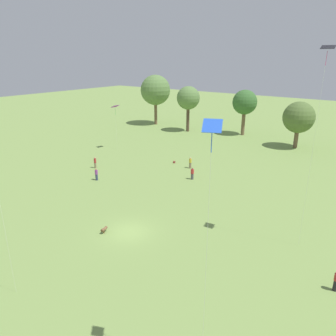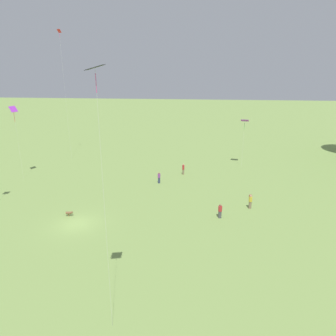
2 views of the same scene
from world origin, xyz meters
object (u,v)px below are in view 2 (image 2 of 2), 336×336
object	(u,v)px
person_3	(250,202)
kite_4	(61,47)
picnic_bag_0	(250,196)
person_1	(183,169)
person_4	(159,178)
kite_1	(245,121)
kite_5	(14,112)
kite_3	(96,83)
dog_1	(69,213)
person_0	(220,211)

from	to	relation	value
person_3	kite_4	bearing A→B (deg)	-13.09
person_3	picnic_bag_0	distance (m)	3.58
person_1	person_4	world-z (taller)	person_1
kite_1	kite_5	distance (m)	35.46
kite_3	dog_1	bearing A→B (deg)	-110.87
person_4	picnic_bag_0	xyz separation A→B (m)	(4.19, 12.68, -0.68)
kite_1	kite_3	size ratio (longest dim) A/B	0.47
person_0	kite_1	world-z (taller)	kite_1
person_0	kite_1	distance (m)	21.44
dog_1	picnic_bag_0	distance (m)	23.14
person_1	kite_1	distance (m)	12.97
person_0	picnic_bag_0	distance (m)	7.74
person_3	kite_1	xyz separation A→B (m)	(-16.85, 1.10, 6.88)
person_4	kite_4	distance (m)	27.80
person_1	kite_1	bearing A→B (deg)	-139.87
kite_3	kite_5	bearing A→B (deg)	-103.55
person_1	person_3	world-z (taller)	person_1
kite_1	kite_4	size ratio (longest dim) A/B	0.37
person_0	kite_4	size ratio (longest dim) A/B	0.08
picnic_bag_0	kite_5	bearing A→B (deg)	-97.35
person_3	kite_1	distance (m)	18.24
person_1	kite_3	bearing A→B (deg)	96.21
kite_1	dog_1	distance (m)	31.42
person_0	kite_3	xyz separation A→B (m)	(16.95, -8.41, 15.40)
kite_1	kite_4	distance (m)	32.87
person_0	picnic_bag_0	world-z (taller)	person_0
kite_3	kite_5	size ratio (longest dim) A/B	1.56
kite_1	dog_1	xyz separation A→B (m)	(20.73, -22.44, -7.35)
person_1	kite_4	world-z (taller)	kite_4
person_3	kite_1	bearing A→B (deg)	-74.49
person_1	picnic_bag_0	xyz separation A→B (m)	(8.31, 9.28, -0.74)
person_3	person_4	xyz separation A→B (m)	(-7.65, -12.08, -0.02)
person_1	kite_5	world-z (taller)	kite_5
kite_3	person_1	bearing A→B (deg)	-147.07
person_3	dog_1	bearing A→B (deg)	29.54
kite_5	person_4	bearing A→B (deg)	-18.08
person_1	kite_1	xyz separation A→B (m)	(-5.08, 9.78, 6.85)
person_4	kite_4	bearing A→B (deg)	-98.75
person_1	kite_4	size ratio (longest dim) A/B	0.08
kite_1	kite_3	xyz separation A→B (m)	(36.64, -13.36, 8.49)
person_3	picnic_bag_0	bearing A→B (deg)	-80.64
person_0	person_1	world-z (taller)	person_1
person_1	kite_4	xyz separation A→B (m)	(-6.95, -20.90, 18.50)
person_1	person_0	bearing A→B (deg)	120.97
person_3	kite_3	distance (m)	27.89
person_0	person_1	xyz separation A→B (m)	(-14.61, -4.83, 0.06)
kite_1	person_3	bearing A→B (deg)	140.64
kite_4	dog_1	size ratio (longest dim) A/B	26.42
person_1	dog_1	world-z (taller)	person_1
person_1	dog_1	size ratio (longest dim) A/B	2.13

